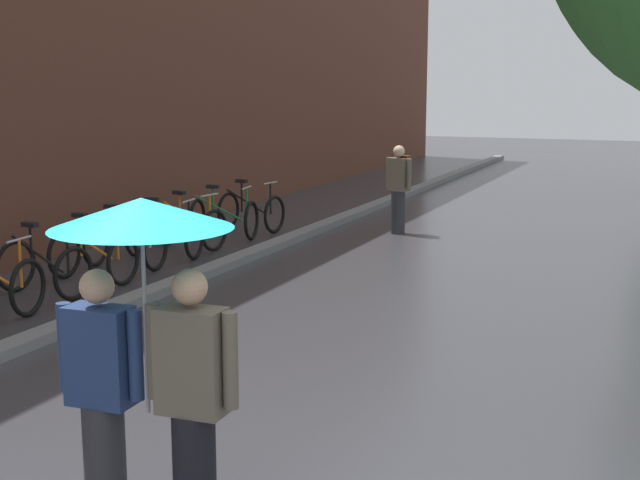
{
  "coord_description": "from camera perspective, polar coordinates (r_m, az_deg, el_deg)",
  "views": [
    {
      "loc": [
        3.1,
        -4.11,
        2.76
      ],
      "look_at": [
        0.08,
        3.11,
        1.35
      ],
      "focal_mm": 49.42,
      "sensor_mm": 36.0,
      "label": 1
    }
  ],
  "objects": [
    {
      "name": "parked_bicycle_6",
      "position": [
        14.88,
        -8.44,
        0.89
      ],
      "size": [
        1.16,
        0.84,
        0.96
      ],
      "color": "black",
      "rests_on": "ground"
    },
    {
      "name": "parked_bicycle_4",
      "position": [
        13.43,
        -12.52,
        -0.25
      ],
      "size": [
        1.12,
        0.76,
        0.96
      ],
      "color": "black",
      "rests_on": "ground"
    },
    {
      "name": "parked_bicycle_5",
      "position": [
        14.14,
        -10.04,
        0.36
      ],
      "size": [
        1.16,
        0.83,
        0.96
      ],
      "color": "black",
      "rests_on": "ground"
    },
    {
      "name": "pedestrian_walking_midground",
      "position": [
        16.17,
        5.13,
        3.46
      ],
      "size": [
        0.54,
        0.43,
        1.62
      ],
      "color": "#2D2D33",
      "rests_on": "ground"
    },
    {
      "name": "couple_under_umbrella",
      "position": [
        5.3,
        -11.28,
        -5.14
      ],
      "size": [
        1.21,
        1.07,
        2.1
      ],
      "color": "#2D2D33",
      "rests_on": "ground"
    },
    {
      "name": "parked_bicycle_7",
      "position": [
        15.71,
        -6.23,
        1.43
      ],
      "size": [
        1.17,
        0.85,
        0.96
      ],
      "color": "black",
      "rests_on": "ground"
    },
    {
      "name": "kerb_strip",
      "position": [
        15.69,
        -1.37,
        0.31
      ],
      "size": [
        0.3,
        36.0,
        0.12
      ],
      "primitive_type": "cube",
      "color": "slate",
      "rests_on": "ground"
    },
    {
      "name": "parked_bicycle_2",
      "position": [
        11.99,
        -17.45,
        -1.73
      ],
      "size": [
        1.14,
        0.79,
        0.96
      ],
      "color": "black",
      "rests_on": "ground"
    },
    {
      "name": "parked_bicycle_3",
      "position": [
        12.65,
        -14.48,
        -0.97
      ],
      "size": [
        1.11,
        0.74,
        0.96
      ],
      "color": "black",
      "rests_on": "ground"
    },
    {
      "name": "parked_bicycle_8",
      "position": [
        16.49,
        -4.49,
        1.88
      ],
      "size": [
        1.15,
        0.81,
        0.96
      ],
      "color": "black",
      "rests_on": "ground"
    }
  ]
}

